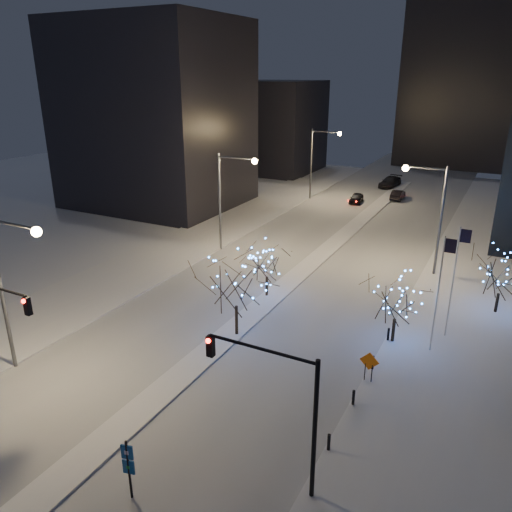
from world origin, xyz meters
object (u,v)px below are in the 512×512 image
Objects in this scene: traffic_signal_east at (281,397)px; car_mid at (398,195)px; street_lamp_east at (432,206)px; holiday_tree_plaza_near at (397,300)px; car_near at (356,198)px; wayfinding_sign at (128,464)px; holiday_tree_median_far at (267,262)px; holiday_tree_median_near at (236,280)px; construction_sign at (369,364)px; street_lamp_w_far at (318,155)px; holiday_tree_plaza_far at (502,275)px; car_far at (390,182)px; street_lamp_w_near at (9,275)px; street_lamp_w_mid at (229,190)px.

car_mid is at bearing 97.49° from traffic_signal_east.
street_lamp_east is 14.33m from holiday_tree_plaza_near.
car_near is 1.30× the size of wayfinding_sign.
traffic_signal_east is at bearing -61.94° from holiday_tree_median_far.
holiday_tree_median_near reaches higher than construction_sign.
street_lamp_w_far is 29.08m from street_lamp_east.
holiday_tree_median_near is (-9.58, -18.07, -2.17)m from street_lamp_east.
car_mid is 45.77m from holiday_tree_median_near.
construction_sign is (13.55, -42.15, 0.64)m from car_near.
holiday_tree_plaza_near is at bearing 84.08° from traffic_signal_east.
street_lamp_w_far reaches higher than holiday_tree_plaza_far.
car_near is at bearing -90.52° from car_far.
wayfinding_sign is (6.77, -55.41, 1.20)m from car_near.
holiday_tree_median_near is (9.44, 9.93, -2.21)m from street_lamp_w_near.
car_far is at bearing 81.39° from wayfinding_sign.
street_lamp_w_mid is at bearing 99.95° from wayfinding_sign.
street_lamp_east is (19.02, 3.00, -0.05)m from street_lamp_w_mid.
street_lamp_east is 3.26× the size of wayfinding_sign.
street_lamp_east is 37.66m from car_far.
holiday_tree_median_far is at bearing -162.12° from holiday_tree_plaza_far.
street_lamp_w_far is 16.34m from car_far.
construction_sign is (11.80, -54.78, 0.51)m from car_far.
car_mid is 60.25m from wayfinding_sign.
car_near is 0.87× the size of holiday_tree_median_far.
car_mid is at bearing 71.13° from street_lamp_w_mid.
street_lamp_w_far reaches higher than wayfinding_sign.
car_mid is at bearing 102.23° from holiday_tree_plaza_near.
street_lamp_east reaches higher than holiday_tree_median_far.
car_mid is (-7.44, 56.55, -4.07)m from traffic_signal_east.
street_lamp_w_far is at bearing 90.00° from street_lamp_w_near.
holiday_tree_plaza_far is (25.44, -27.81, -3.26)m from street_lamp_w_far.
holiday_tree_plaza_near is at bearing -68.96° from car_far.
traffic_signal_east is 1.45× the size of holiday_tree_plaza_near.
car_mid is at bearing -61.69° from car_far.
holiday_tree_median_far is (8.44, -33.30, -3.39)m from street_lamp_w_far.
street_lamp_east reaches higher than holiday_tree_plaza_near.
street_lamp_east is 1.80× the size of car_far.
holiday_tree_plaza_near is at bearing 22.33° from holiday_tree_median_near.
street_lamp_w_near is at bearing -90.00° from street_lamp_w_far.
street_lamp_w_near reaches higher than traffic_signal_east.
holiday_tree_median_near is 10.86m from holiday_tree_plaza_near.
traffic_signal_east is at bearing -95.92° from holiday_tree_plaza_near.
street_lamp_w_near reaches higher than wayfinding_sign.
construction_sign is at bearing -70.47° from car_far.
car_near is 0.61× the size of holiday_tree_median_near.
holiday_tree_median_near is at bearing -80.49° from car_far.
holiday_tree_median_far is 21.77m from wayfinding_sign.
traffic_signal_east is 1.07× the size of holiday_tree_median_near.
street_lamp_w_near is at bearing 146.66° from wayfinding_sign.
street_lamp_east is (19.02, -22.00, -0.05)m from street_lamp_w_far.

